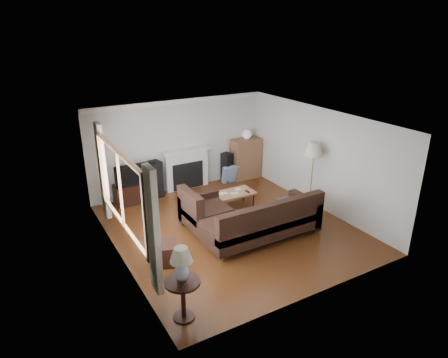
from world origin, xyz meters
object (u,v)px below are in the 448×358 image
sectional_sofa (261,219)px  floor_lamp (312,177)px  tv_stand (134,193)px  side_table (183,300)px  coffee_table (233,200)px  bookshelf (246,158)px

sectional_sofa → floor_lamp: (1.84, 0.54, 0.42)m
tv_stand → side_table: (-0.73, -4.66, 0.09)m
coffee_table → floor_lamp: (1.61, -1.03, 0.66)m
sectional_sofa → coffee_table: sectional_sofa is taller
tv_stand → floor_lamp: 4.51m
coffee_table → floor_lamp: bearing=-32.2°
tv_stand → side_table: side_table is taller
coffee_table → side_table: side_table is taller
floor_lamp → side_table: bearing=-155.0°
sectional_sofa → coffee_table: (0.23, 1.57, -0.24)m
sectional_sofa → bookshelf: bearing=62.3°
coffee_table → floor_lamp: floor_lamp is taller
tv_stand → coffee_table: (2.00, -1.61, -0.04)m
floor_lamp → side_table: (-4.34, -2.02, -0.53)m
bookshelf → coffee_table: size_ratio=1.11×
side_table → tv_stand: bearing=81.1°
tv_stand → floor_lamp: size_ratio=0.58×
floor_lamp → sectional_sofa: bearing=-163.7°
tv_stand → floor_lamp: bearing=-36.1°
tv_stand → bookshelf: size_ratio=0.84×
tv_stand → bookshelf: 3.47m
bookshelf → side_table: size_ratio=1.73×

